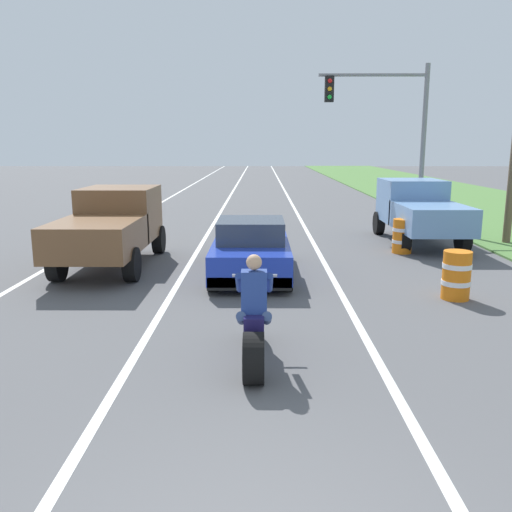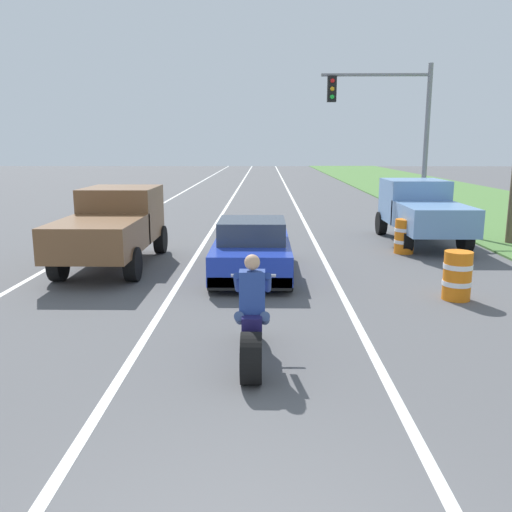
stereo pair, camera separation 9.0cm
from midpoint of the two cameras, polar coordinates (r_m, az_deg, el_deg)
lane_stripe_left_solid at (r=23.91m, az=-12.44°, el=4.01°), size 0.14×120.00×0.01m
lane_stripe_right_solid at (r=23.32m, az=5.08°, el=4.05°), size 0.14×120.00×0.01m
lane_stripe_centre_dashed at (r=23.34m, az=-3.79°, el=4.08°), size 0.14×120.00×0.01m
motorcycle_with_rider at (r=7.62m, az=-0.06°, el=-7.42°), size 0.70×2.21×1.62m
sports_car_blue at (r=12.96m, az=-0.23°, el=0.76°), size 1.84×4.30×1.37m
pickup_truck_left_lane_brown at (r=14.29m, az=-14.83°, el=3.34°), size 2.02×4.80×1.98m
pickup_truck_right_shoulder_light_blue at (r=17.92m, az=17.36°, el=4.82°), size 2.02×4.80×1.98m
traffic_light_mast_near at (r=20.83m, az=14.70°, el=13.72°), size 4.02×0.34×6.00m
construction_barrel_nearest at (r=11.61m, az=20.90°, el=-1.95°), size 0.58×0.58×1.00m
construction_barrel_mid at (r=16.15m, az=15.71°, el=2.05°), size 0.58×0.58×1.00m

